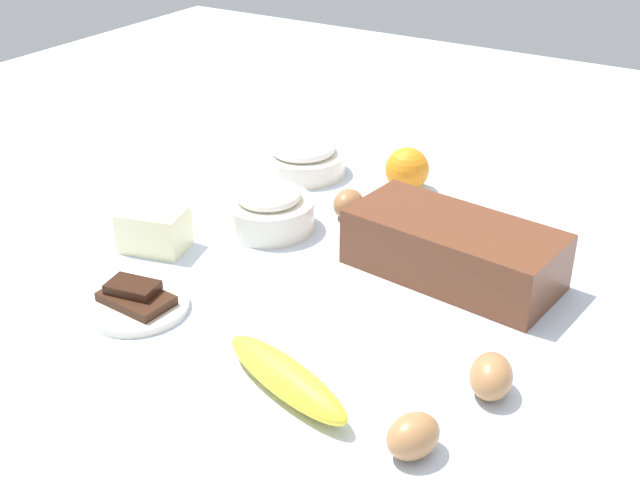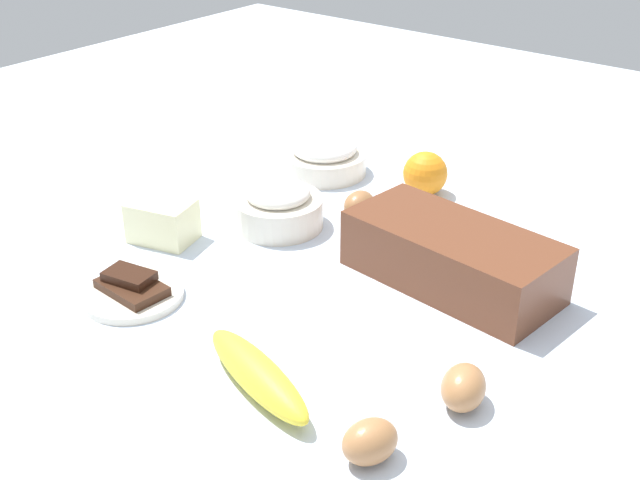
% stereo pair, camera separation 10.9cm
% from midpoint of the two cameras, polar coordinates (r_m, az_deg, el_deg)
% --- Properties ---
extents(ground_plane, '(2.40, 2.40, 0.02)m').
position_cam_midpoint_polar(ground_plane, '(1.12, -2.80, -2.34)').
color(ground_plane, silver).
extents(loaf_pan, '(0.29, 0.16, 0.08)m').
position_cam_midpoint_polar(loaf_pan, '(1.07, 6.54, -0.65)').
color(loaf_pan, brown).
rests_on(loaf_pan, ground_plane).
extents(flour_bowl, '(0.13, 0.13, 0.07)m').
position_cam_midpoint_polar(flour_bowl, '(1.20, -6.22, 2.16)').
color(flour_bowl, silver).
rests_on(flour_bowl, ground_plane).
extents(sugar_bowl, '(0.14, 0.14, 0.07)m').
position_cam_midpoint_polar(sugar_bowl, '(1.39, -3.48, 5.82)').
color(sugar_bowl, silver).
rests_on(sugar_bowl, ground_plane).
extents(banana, '(0.19, 0.10, 0.04)m').
position_cam_midpoint_polar(banana, '(0.88, -6.03, -9.77)').
color(banana, yellow).
rests_on(banana, ground_plane).
extents(orange_fruit, '(0.07, 0.07, 0.07)m').
position_cam_midpoint_polar(orange_fruit, '(1.32, 3.81, 4.95)').
color(orange_fruit, orange).
rests_on(orange_fruit, ground_plane).
extents(butter_block, '(0.10, 0.09, 0.06)m').
position_cam_midpoint_polar(butter_block, '(1.18, -14.24, 0.66)').
color(butter_block, '#F4EDB2').
rests_on(butter_block, ground_plane).
extents(egg_near_butter, '(0.06, 0.07, 0.04)m').
position_cam_midpoint_polar(egg_near_butter, '(0.80, 2.61, -13.77)').
color(egg_near_butter, '#A87144').
rests_on(egg_near_butter, ground_plane).
extents(egg_beside_bowl, '(0.05, 0.06, 0.04)m').
position_cam_midpoint_polar(egg_beside_bowl, '(1.23, -0.53, 2.53)').
color(egg_beside_bowl, '#9C683F').
rests_on(egg_beside_bowl, ground_plane).
extents(egg_loose, '(0.06, 0.07, 0.05)m').
position_cam_midpoint_polar(egg_loose, '(0.88, 8.47, -9.60)').
color(egg_loose, '#A87144').
rests_on(egg_loose, ground_plane).
extents(chocolate_plate, '(0.13, 0.13, 0.03)m').
position_cam_midpoint_polar(chocolate_plate, '(1.05, -15.75, -4.33)').
color(chocolate_plate, silver).
rests_on(chocolate_plate, ground_plane).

